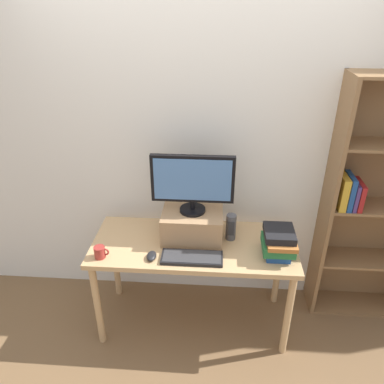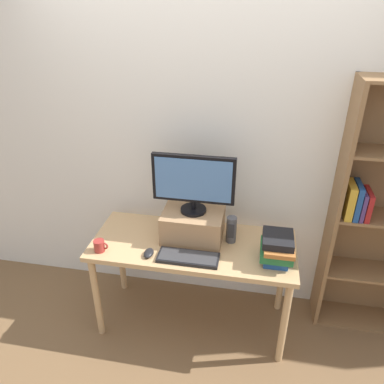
{
  "view_description": "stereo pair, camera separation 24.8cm",
  "coord_description": "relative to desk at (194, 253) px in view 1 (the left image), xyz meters",
  "views": [
    {
      "loc": [
        0.14,
        -2.14,
        2.31
      ],
      "look_at": [
        -0.01,
        0.04,
        1.13
      ],
      "focal_mm": 35.0,
      "sensor_mm": 36.0,
      "label": 1
    },
    {
      "loc": [
        0.39,
        -2.11,
        2.31
      ],
      "look_at": [
        -0.01,
        0.04,
        1.13
      ],
      "focal_mm": 35.0,
      "sensor_mm": 36.0,
      "label": 2
    }
  ],
  "objects": [
    {
      "name": "desk",
      "position": [
        0.0,
        0.0,
        0.0
      ],
      "size": [
        1.43,
        0.6,
        0.75
      ],
      "color": "tan",
      "rests_on": "ground_plane"
    },
    {
      "name": "coffee_mug",
      "position": [
        -0.61,
        -0.2,
        0.13
      ],
      "size": [
        0.1,
        0.07,
        0.08
      ],
      "color": "#9E2D28",
      "rests_on": "desk"
    },
    {
      "name": "bookshelf_unit",
      "position": [
        1.31,
        0.28,
        0.29
      ],
      "size": [
        0.79,
        0.28,
        1.88
      ],
      "color": "olive",
      "rests_on": "ground_plane"
    },
    {
      "name": "computer_mouse",
      "position": [
        -0.27,
        -0.19,
        0.11
      ],
      "size": [
        0.06,
        0.1,
        0.04
      ],
      "color": "black",
      "rests_on": "desk"
    },
    {
      "name": "keyboard",
      "position": [
        0.0,
        -0.18,
        0.1
      ],
      "size": [
        0.41,
        0.16,
        0.02
      ],
      "color": "black",
      "rests_on": "desk"
    },
    {
      "name": "computer_monitor",
      "position": [
        -0.01,
        0.09,
        0.53
      ],
      "size": [
        0.56,
        0.18,
        0.42
      ],
      "color": "black",
      "rests_on": "riser_box"
    },
    {
      "name": "book_stack",
      "position": [
        0.57,
        -0.09,
        0.19
      ],
      "size": [
        0.21,
        0.25,
        0.19
      ],
      "color": "navy",
      "rests_on": "desk"
    },
    {
      "name": "back_wall",
      "position": [
        0.0,
        0.43,
        0.64
      ],
      "size": [
        7.0,
        0.08,
        2.6
      ],
      "color": "silver",
      "rests_on": "ground_plane"
    },
    {
      "name": "desk_speaker",
      "position": [
        0.26,
        0.07,
        0.19
      ],
      "size": [
        0.07,
        0.08,
        0.2
      ],
      "color": "#4C4C51",
      "rests_on": "desk"
    },
    {
      "name": "riser_box",
      "position": [
        -0.01,
        0.09,
        0.19
      ],
      "size": [
        0.42,
        0.34,
        0.21
      ],
      "color": "#A87F56",
      "rests_on": "desk"
    },
    {
      "name": "ground_plane",
      "position": [
        0.0,
        0.0,
        -0.66
      ],
      "size": [
        12.0,
        12.0,
        0.0
      ],
      "primitive_type": "plane",
      "color": "brown"
    }
  ]
}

